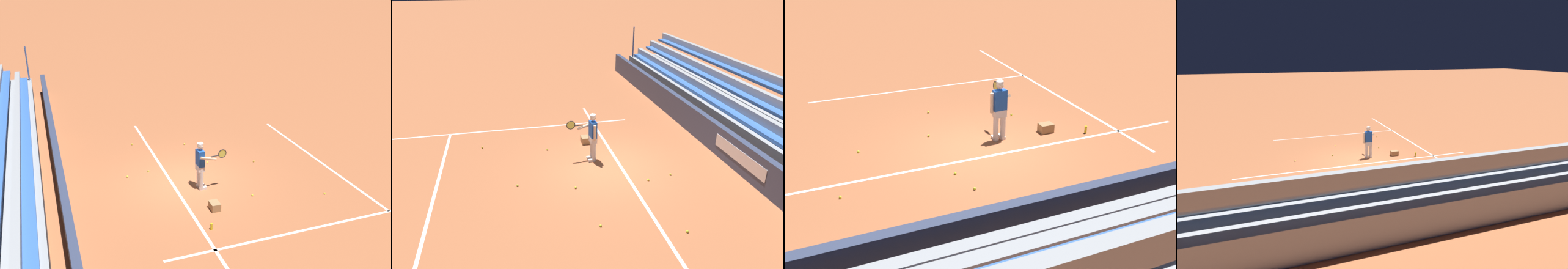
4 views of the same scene
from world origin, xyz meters
TOP-DOWN VIEW (x-y plane):
  - ground_plane at (0.00, 0.00)m, footprint 160.00×160.00m
  - court_baseline_white at (0.00, -0.50)m, footprint 12.00×0.10m
  - court_sideline_white at (4.11, 4.00)m, footprint 0.10×12.00m
  - court_service_line_white at (0.00, 5.50)m, footprint 8.22×0.10m
  - back_wall_sponsor_board at (-0.01, -4.26)m, footprint 25.78×0.25m
  - bleacher_stand at (0.00, -6.09)m, footprint 24.49×2.40m
  - tennis_player at (0.65, 0.35)m, footprint 0.58×1.01m
  - ball_box_cardboard at (2.11, 0.28)m, footprint 0.40×0.30m
  - tennis_ball_midcourt at (-1.12, 1.28)m, footprint 0.07×0.07m
  - tennis_ball_far_right at (-1.00, -1.91)m, footprint 0.07×0.07m
  - tennis_ball_far_left at (-3.14, 1.01)m, footprint 0.07×0.07m
  - tennis_ball_near_player at (1.76, 1.81)m, footprint 0.07×0.07m
  - tennis_ball_on_baseline at (-3.86, -1.11)m, footprint 0.07×0.07m
  - tennis_ball_by_box at (-0.60, 3.03)m, footprint 0.07×0.07m
  - tennis_ball_toward_net at (2.49, 4.18)m, footprint 0.07×0.07m
  - tennis_ball_stray_back at (-1.17, -1.08)m, footprint 0.07×0.07m
  - water_bottle at (3.14, -0.23)m, footprint 0.07×0.07m

SIDE VIEW (x-z plane):
  - ground_plane at x=0.00m, z-range 0.00..0.00m
  - court_baseline_white at x=0.00m, z-range 0.00..0.01m
  - court_sideline_white at x=4.11m, z-range 0.00..0.01m
  - court_service_line_white at x=0.00m, z-range 0.00..0.01m
  - tennis_ball_midcourt at x=-1.12m, z-range 0.00..0.07m
  - tennis_ball_far_right at x=-1.00m, z-range 0.00..0.07m
  - tennis_ball_far_left at x=-3.14m, z-range 0.00..0.07m
  - tennis_ball_near_player at x=1.76m, z-range 0.00..0.07m
  - tennis_ball_on_baseline at x=-3.86m, z-range 0.00..0.07m
  - tennis_ball_by_box at x=-0.60m, z-range 0.00..0.07m
  - tennis_ball_toward_net at x=2.49m, z-range 0.00..0.07m
  - tennis_ball_stray_back at x=-1.17m, z-range 0.00..0.07m
  - water_bottle at x=3.14m, z-range 0.00..0.22m
  - ball_box_cardboard at x=2.11m, z-range 0.00..0.26m
  - back_wall_sponsor_board at x=-0.01m, z-range 0.00..1.10m
  - bleacher_stand at x=0.00m, z-range -0.75..2.20m
  - tennis_player at x=0.65m, z-range 0.04..1.75m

